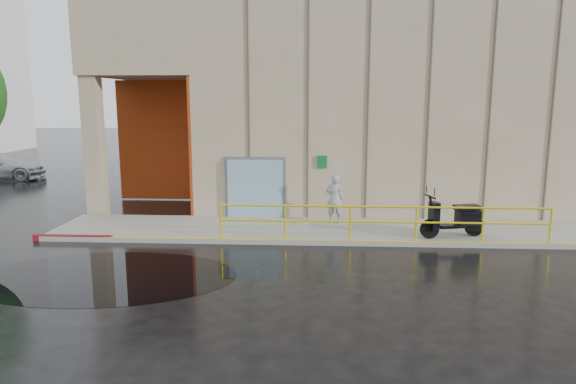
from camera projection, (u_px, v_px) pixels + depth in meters
The scene contains 8 objects.
ground at pixel (218, 280), 12.13m from camera, with size 120.00×120.00×0.00m, color black.
sidewalk at pixel (369, 231), 16.32m from camera, with size 20.00×3.00×0.15m, color gray.
building at pixel (382, 99), 21.88m from camera, with size 20.00×10.17×8.00m.
guardrail at pixel (383, 223), 14.87m from camera, with size 9.56×0.06×1.03m.
person at pixel (335, 199), 16.95m from camera, with size 0.59×0.39×1.62m, color #98979C.
scooter at pixel (454, 208), 15.15m from camera, with size 2.05×1.08×1.55m.
red_curb at pixel (73, 238), 15.42m from camera, with size 2.40×0.18×0.18m, color maroon.
puddle at pixel (106, 276), 12.39m from camera, with size 6.33×3.89×0.01m, color black.
Camera 1 is at (2.27, -11.44, 4.26)m, focal length 32.00 mm.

